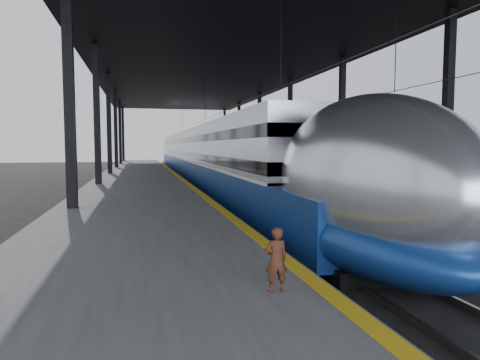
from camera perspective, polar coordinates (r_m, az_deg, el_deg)
name	(u,v)px	position (r m, az deg, el deg)	size (l,w,h in m)	color
ground	(269,262)	(12.08, 3.82, -10.83)	(160.00, 160.00, 0.00)	black
platform	(139,184)	(31.25, -13.28, -0.54)	(6.00, 80.00, 1.00)	#4C4C4F
yellow_strip	(179,176)	(31.33, -8.17, 0.47)	(0.30, 80.00, 0.01)	gold
rails	(248,188)	(32.28, 1.08, -1.01)	(6.52, 80.00, 0.16)	slate
canopy	(214,64)	(32.14, -3.55, 15.14)	(18.00, 75.00, 9.47)	black
tgv_train	(203,158)	(37.63, -4.90, 2.94)	(3.22, 65.20, 4.62)	silver
second_train	(232,156)	(49.65, -1.07, 3.24)	(2.98, 56.05, 4.10)	#161691
child	(276,260)	(6.56, 4.82, -10.53)	(0.36, 0.24, 0.99)	#4A2418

